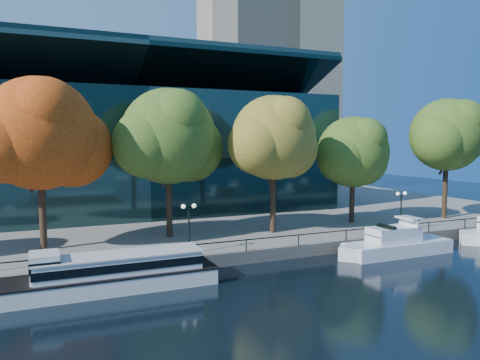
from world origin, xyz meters
name	(u,v)px	position (x,y,z in m)	size (l,w,h in m)	color
ground	(264,273)	(0.00, 0.00, 0.00)	(160.00, 160.00, 0.00)	black
promenade	(153,206)	(0.00, 36.38, 0.50)	(90.00, 67.08, 1.00)	slate
railing	(246,240)	(0.00, 3.25, 1.94)	(88.20, 0.08, 0.99)	black
convention_building	(130,152)	(-4.00, 31.79, 8.51)	(50.00, 24.57, 21.43)	black
office_tower	(266,26)	(28.00, 55.00, 33.02)	(22.50, 22.50, 65.90)	tan
tour_boat	(107,272)	(-11.52, 0.63, 1.26)	(15.57, 3.47, 2.96)	silver
cruiser_near	(394,244)	(13.04, 0.43, 1.02)	(11.32, 2.92, 3.28)	white
tree_1	(42,136)	(-15.06, 10.43, 10.47)	(11.61, 9.52, 14.31)	black
tree_2	(170,138)	(-4.06, 11.37, 10.29)	(11.14, 9.13, 13.94)	black
tree_3	(275,140)	(5.88, 9.33, 10.17)	(10.32, 8.46, 13.49)	black
tree_4	(354,153)	(16.62, 10.89, 8.66)	(9.77, 8.01, 11.74)	black
tree_5	(448,136)	(28.32, 8.80, 10.55)	(10.49, 8.60, 13.94)	black
lamp_1	(189,217)	(-4.51, 4.50, 3.98)	(1.26, 0.36, 4.03)	black
lamp_2	(401,202)	(17.52, 4.50, 3.98)	(1.26, 0.36, 4.03)	black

